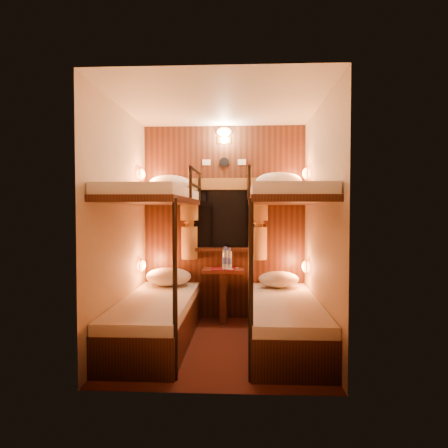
# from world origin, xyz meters

# --- Properties ---
(floor) EXTENTS (2.10, 2.10, 0.00)m
(floor) POSITION_xyz_m (0.00, 0.00, 0.00)
(floor) COLOR #3B1610
(floor) RESTS_ON ground
(ceiling) EXTENTS (2.10, 2.10, 0.00)m
(ceiling) POSITION_xyz_m (0.00, 0.00, 2.40)
(ceiling) COLOR silver
(ceiling) RESTS_ON wall_back
(wall_back) EXTENTS (2.40, 0.00, 2.40)m
(wall_back) POSITION_xyz_m (0.00, 1.05, 1.20)
(wall_back) COLOR #C6B293
(wall_back) RESTS_ON floor
(wall_front) EXTENTS (2.40, 0.00, 2.40)m
(wall_front) POSITION_xyz_m (0.00, -1.05, 1.20)
(wall_front) COLOR #C6B293
(wall_front) RESTS_ON floor
(wall_left) EXTENTS (0.00, 2.40, 2.40)m
(wall_left) POSITION_xyz_m (-1.00, 0.00, 1.20)
(wall_left) COLOR #C6B293
(wall_left) RESTS_ON floor
(wall_right) EXTENTS (0.00, 2.40, 2.40)m
(wall_right) POSITION_xyz_m (1.00, 0.00, 1.20)
(wall_right) COLOR #C6B293
(wall_right) RESTS_ON floor
(back_panel) EXTENTS (2.00, 0.03, 2.40)m
(back_panel) POSITION_xyz_m (0.00, 1.04, 1.20)
(back_panel) COLOR black
(back_panel) RESTS_ON floor
(bunk_left) EXTENTS (0.72, 1.90, 1.82)m
(bunk_left) POSITION_xyz_m (-0.65, 0.07, 0.56)
(bunk_left) COLOR black
(bunk_left) RESTS_ON floor
(bunk_right) EXTENTS (0.72, 1.90, 1.82)m
(bunk_right) POSITION_xyz_m (0.65, 0.07, 0.56)
(bunk_right) COLOR black
(bunk_right) RESTS_ON floor
(window) EXTENTS (1.00, 0.12, 0.79)m
(window) POSITION_xyz_m (0.00, 1.00, 1.18)
(window) COLOR black
(window) RESTS_ON back_panel
(curtains) EXTENTS (1.10, 0.22, 1.00)m
(curtains) POSITION_xyz_m (0.00, 0.97, 1.26)
(curtains) COLOR olive
(curtains) RESTS_ON back_panel
(back_fixtures) EXTENTS (0.54, 0.09, 0.48)m
(back_fixtures) POSITION_xyz_m (0.00, 1.00, 2.25)
(back_fixtures) COLOR black
(back_fixtures) RESTS_ON back_panel
(reading_lamps) EXTENTS (2.00, 0.20, 1.25)m
(reading_lamps) POSITION_xyz_m (-0.00, 0.70, 1.24)
(reading_lamps) COLOR orange
(reading_lamps) RESTS_ON wall_left
(table) EXTENTS (0.50, 0.34, 0.66)m
(table) POSITION_xyz_m (0.00, 0.85, 0.41)
(table) COLOR #5F2A15
(table) RESTS_ON floor
(bottle_left) EXTENTS (0.08, 0.08, 0.27)m
(bottle_left) POSITION_xyz_m (0.03, 0.80, 0.77)
(bottle_left) COLOR #99BFE5
(bottle_left) RESTS_ON table
(bottle_right) EXTENTS (0.07, 0.07, 0.25)m
(bottle_right) POSITION_xyz_m (0.07, 0.82, 0.76)
(bottle_right) COLOR #99BFE5
(bottle_right) RESTS_ON table
(sachet_a) EXTENTS (0.10, 0.08, 0.01)m
(sachet_a) POSITION_xyz_m (0.07, 0.77, 0.65)
(sachet_a) COLOR silver
(sachet_a) RESTS_ON table
(sachet_b) EXTENTS (0.08, 0.07, 0.00)m
(sachet_b) POSITION_xyz_m (0.15, 0.90, 0.65)
(sachet_b) COLOR silver
(sachet_b) RESTS_ON table
(pillow_lower_left) EXTENTS (0.54, 0.39, 0.21)m
(pillow_lower_left) POSITION_xyz_m (-0.65, 0.75, 0.56)
(pillow_lower_left) COLOR silver
(pillow_lower_left) RESTS_ON bunk_left
(pillow_lower_right) EXTENTS (0.47, 0.34, 0.18)m
(pillow_lower_right) POSITION_xyz_m (0.65, 0.71, 0.55)
(pillow_lower_right) COLOR silver
(pillow_lower_right) RESTS_ON bunk_right
(pillow_upper_left) EXTENTS (0.49, 0.35, 0.19)m
(pillow_upper_left) POSITION_xyz_m (-0.65, 0.83, 1.68)
(pillow_upper_left) COLOR silver
(pillow_upper_left) RESTS_ON bunk_left
(pillow_upper_right) EXTENTS (0.54, 0.38, 0.21)m
(pillow_upper_right) POSITION_xyz_m (0.65, 0.74, 1.69)
(pillow_upper_right) COLOR silver
(pillow_upper_right) RESTS_ON bunk_right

